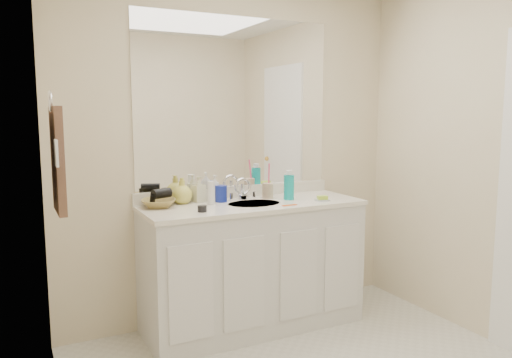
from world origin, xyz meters
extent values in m
cube|color=beige|center=(0.00, 1.30, 1.20)|extent=(2.60, 0.02, 2.40)
cube|color=beige|center=(-1.30, 0.00, 1.20)|extent=(0.02, 2.60, 2.40)
cube|color=silver|center=(0.00, 1.02, 0.42)|extent=(1.50, 0.55, 0.85)
cube|color=white|center=(0.00, 1.02, 0.86)|extent=(1.52, 0.57, 0.03)
cube|color=silver|center=(0.00, 1.29, 0.92)|extent=(1.52, 0.03, 0.08)
cylinder|color=beige|center=(0.00, 1.00, 0.87)|extent=(0.37, 0.37, 0.02)
cylinder|color=silver|center=(0.00, 1.18, 0.94)|extent=(0.02, 0.02, 0.11)
cube|color=white|center=(0.00, 1.29, 1.56)|extent=(1.48, 0.01, 1.20)
cylinder|color=navy|center=(-0.18, 1.16, 0.94)|extent=(0.11, 0.11, 0.11)
cylinder|color=tan|center=(0.18, 1.14, 0.93)|extent=(0.10, 0.10, 0.11)
cylinder|color=#FF437E|center=(0.19, 1.14, 1.03)|extent=(0.02, 0.04, 0.21)
cylinder|color=#0DA7A6|center=(0.29, 1.03, 0.97)|extent=(0.09, 0.09, 0.17)
cube|color=silver|center=(0.46, 0.87, 0.89)|extent=(0.10, 0.08, 0.01)
cube|color=#ADD834|center=(0.46, 0.87, 0.90)|extent=(0.08, 0.07, 0.02)
cube|color=#F15819|center=(0.17, 0.83, 0.88)|extent=(0.11, 0.02, 0.00)
cylinder|color=black|center=(-0.42, 0.89, 0.90)|extent=(0.07, 0.07, 0.04)
cylinder|color=white|center=(-0.28, 1.09, 0.96)|extent=(0.05, 0.05, 0.16)
imported|color=white|center=(-0.21, 1.20, 0.97)|extent=(0.08, 0.08, 0.18)
imported|color=beige|center=(-0.32, 1.23, 0.97)|extent=(0.10, 0.10, 0.18)
imported|color=#D1CA51|center=(-0.44, 1.22, 0.97)|extent=(0.16, 0.16, 0.17)
imported|color=olive|center=(-0.62, 1.15, 0.91)|extent=(0.28, 0.28, 0.05)
cylinder|color=black|center=(-0.60, 1.15, 0.97)|extent=(0.14, 0.10, 0.06)
torus|color=silver|center=(-1.27, 0.77, 1.55)|extent=(0.01, 0.11, 0.11)
cube|color=#442E24|center=(-1.25, 0.77, 1.25)|extent=(0.04, 0.32, 0.55)
cube|color=white|center=(-1.27, 0.57, 1.30)|extent=(0.01, 0.08, 0.13)
camera|label=1|loc=(-1.49, -1.98, 1.49)|focal=35.00mm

